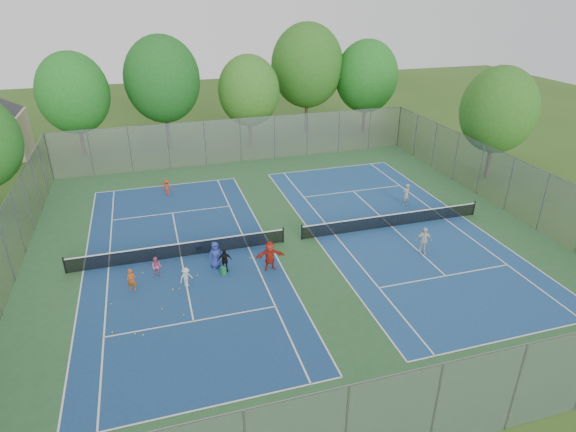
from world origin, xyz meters
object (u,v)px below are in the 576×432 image
(ball_crate, at_px, (198,247))
(instructor, at_px, (406,194))
(net_right, at_px, (392,221))
(net_left, at_px, (180,250))
(ball_hopper, at_px, (223,271))

(ball_crate, bearing_deg, instructor, 8.45)
(net_right, distance_m, ball_crate, 12.91)
(net_left, xyz_separation_m, net_right, (14.00, 0.00, 0.00))
(net_right, height_order, ball_hopper, net_right)
(net_right, height_order, ball_crate, net_right)
(ball_hopper, bearing_deg, ball_crate, 106.61)
(ball_crate, xyz_separation_m, instructor, (15.53, 2.31, 0.69))
(net_left, height_order, instructor, instructor)
(net_left, distance_m, ball_hopper, 3.42)
(ball_hopper, distance_m, instructor, 15.60)
(ball_crate, height_order, instructor, instructor)
(net_right, relative_size, instructor, 7.74)
(net_right, distance_m, instructor, 3.97)
(net_left, relative_size, net_right, 1.00)
(net_right, bearing_deg, instructor, 48.10)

